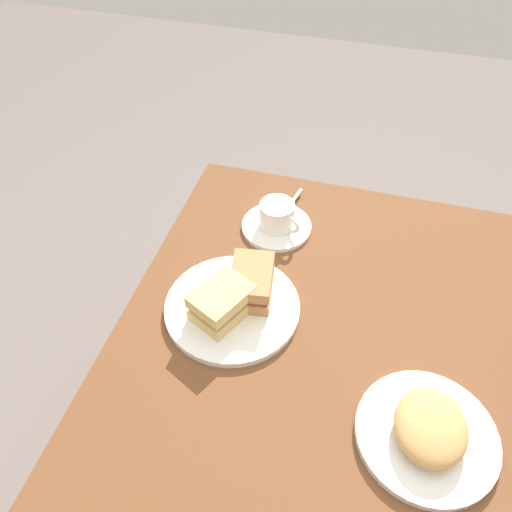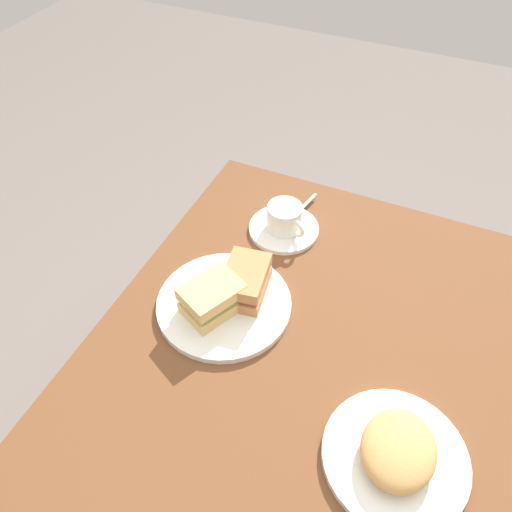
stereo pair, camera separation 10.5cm
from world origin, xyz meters
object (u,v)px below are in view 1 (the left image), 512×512
sandwich_plate (232,307)px  sandwich_front (222,302)px  spoon (290,205)px  side_plate (426,435)px  dining_table (320,401)px  sandwich_back (251,282)px  coffee_saucer (276,226)px  coffee_cup (277,215)px

sandwich_plate → sandwich_front: size_ratio=1.96×
sandwich_front → spoon: (-0.34, 0.05, -0.03)m
sandwich_front → spoon: sandwich_front is taller
sandwich_plate → side_plate: size_ratio=1.16×
dining_table → side_plate: size_ratio=4.53×
dining_table → sandwich_back: 0.27m
sandwich_back → spoon: size_ratio=1.29×
sandwich_front → side_plate: 0.41m
dining_table → coffee_saucer: 0.39m
dining_table → coffee_saucer: size_ratio=6.55×
dining_table → side_plate: 0.24m
dining_table → side_plate: side_plate is taller
sandwich_plate → sandwich_back: size_ratio=2.08×
sandwich_plate → spoon: size_ratio=2.68×
sandwich_back → spoon: (-0.28, 0.01, -0.03)m
sandwich_front → coffee_saucer: sandwich_front is taller
sandwich_plate → sandwich_front: (0.02, -0.01, 0.04)m
sandwich_front → side_plate: sandwich_front is taller
sandwich_plate → spoon: spoon is taller
dining_table → sandwich_back: bearing=-124.3°
coffee_cup → spoon: coffee_cup is taller
dining_table → sandwich_plate: (-0.08, -0.20, 0.13)m
sandwich_front → sandwich_back: (-0.06, 0.04, -0.00)m
dining_table → sandwich_front: (-0.05, -0.21, 0.17)m
coffee_cup → side_plate: bearing=40.4°
side_plate → sandwich_front: bearing=-109.7°
sandwich_front → coffee_cup: (-0.27, 0.04, -0.00)m
sandwich_front → sandwich_back: bearing=148.9°
sandwich_plate → coffee_saucer: (-0.25, 0.03, -0.00)m
sandwich_back → spoon: bearing=177.2°
coffee_cup → spoon: (-0.07, 0.01, -0.03)m
coffee_cup → side_plate: 0.54m
dining_table → spoon: 0.45m
sandwich_front → sandwich_plate: bearing=152.0°
dining_table → sandwich_back: size_ratio=8.16×
dining_table → sandwich_front: sandwich_front is taller
spoon → side_plate: bearing=34.8°
dining_table → sandwich_front: bearing=-104.2°
dining_table → sandwich_plate: bearing=-110.8°
sandwich_plate → side_plate: bearing=66.8°
dining_table → sandwich_back: (-0.12, -0.17, 0.17)m
sandwich_front → coffee_cup: size_ratio=1.37×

